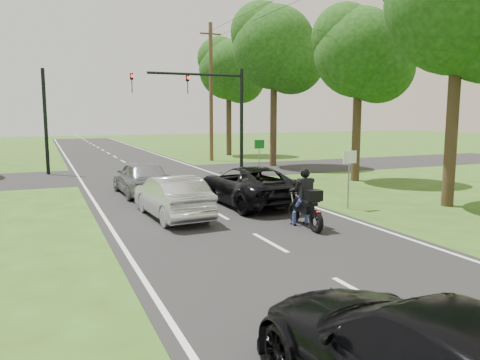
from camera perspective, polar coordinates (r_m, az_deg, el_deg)
name	(u,v)px	position (r m, az deg, el deg)	size (l,w,h in m)	color
ground	(270,243)	(12.68, 3.65, -7.67)	(140.00, 140.00, 0.00)	#314A14
road	(173,189)	(21.88, -8.21, -1.08)	(8.00, 100.00, 0.01)	black
cross_road	(146,174)	(27.67, -11.42, 0.73)	(60.00, 7.00, 0.01)	black
motorcycle_rider	(306,204)	(14.30, 8.05, -2.96)	(0.60, 2.13, 1.84)	black
dark_suv	(249,185)	(17.88, 1.06, -0.62)	(2.43, 5.27, 1.47)	black
silver_sedan	(172,197)	(15.69, -8.29, -2.02)	(1.49, 4.28, 1.41)	silver
silver_suv	(141,177)	(20.36, -11.95, 0.33)	(1.79, 4.44, 1.51)	gray
traffic_signal	(211,102)	(26.43, -3.57, 9.52)	(6.38, 0.44, 6.00)	black
signal_pole_far	(46,122)	(28.90, -22.62, 6.54)	(0.20, 0.20, 6.00)	black
utility_pole_far	(211,92)	(34.96, -3.55, 10.69)	(1.60, 0.28, 10.00)	brown
sign_white	(349,165)	(17.33, 13.20, 1.74)	(0.55, 0.07, 2.12)	slate
sign_green	(259,150)	(24.30, 2.36, 3.67)	(0.55, 0.07, 2.12)	slate
tree_row_b	(471,9)	(19.47, 26.31, 18.18)	(5.60, 5.43, 10.06)	#332316
tree_row_c	(366,58)	(25.08, 15.06, 14.16)	(4.80, 4.65, 8.76)	#332316
tree_row_d	(280,52)	(31.54, 4.90, 15.26)	(5.76, 5.58, 10.45)	#332316
tree_row_e	(233,73)	(39.77, -0.88, 12.90)	(5.28, 5.12, 9.61)	#332316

